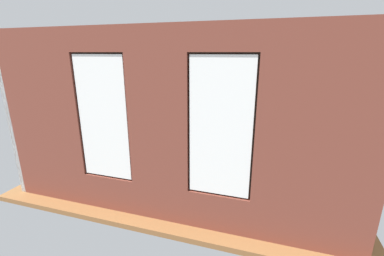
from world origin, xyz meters
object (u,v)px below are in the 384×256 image
(candle_jar, at_px, (185,140))
(cup_ceramic, at_px, (189,141))
(potted_plant_between_couches, at_px, (206,172))
(potted_plant_foreground_right, at_px, (146,113))
(remote_gray, at_px, (191,145))
(tv_flatscreen, at_px, (110,120))
(coffee_table, at_px, (189,145))
(media_console, at_px, (112,140))
(couch_left, at_px, (302,163))
(papasan_chair, at_px, (215,129))
(potted_plant_corner_far_left, at_px, (324,201))
(remote_black, at_px, (175,143))
(potted_plant_beside_window_right, at_px, (92,166))
(potted_plant_near_tv, at_px, (105,145))
(couch_by_window, at_px, (142,179))
(table_plant_small, at_px, (203,138))

(candle_jar, bearing_deg, cup_ceramic, 147.67)
(potted_plant_between_couches, height_order, potted_plant_foreground_right, potted_plant_foreground_right)
(remote_gray, relative_size, tv_flatscreen, 0.17)
(coffee_table, xyz_separation_m, cup_ceramic, (-0.00, 0.00, 0.11))
(coffee_table, bearing_deg, media_console, 1.10)
(media_console, bearing_deg, couch_left, 177.90)
(cup_ceramic, xyz_separation_m, papasan_chair, (-0.42, -1.49, -0.03))
(candle_jar, bearing_deg, papasan_chair, -112.72)
(tv_flatscreen, xyz_separation_m, papasan_chair, (-2.90, -1.53, -0.47))
(potted_plant_corner_far_left, bearing_deg, remote_black, -31.16)
(potted_plant_beside_window_right, bearing_deg, potted_plant_near_tv, -68.35)
(media_console, bearing_deg, potted_plant_between_couches, 150.19)
(candle_jar, bearing_deg, couch_by_window, 85.34)
(table_plant_small, relative_size, papasan_chair, 0.23)
(candle_jar, bearing_deg, potted_plant_beside_window_right, 60.05)
(candle_jar, xyz_separation_m, remote_black, (0.22, 0.22, -0.05))
(candle_jar, relative_size, remote_gray, 0.66)
(potted_plant_near_tv, bearing_deg, couch_by_window, 147.47)
(remote_gray, xyz_separation_m, tv_flatscreen, (2.57, -0.08, 0.48))
(potted_plant_between_couches, bearing_deg, couch_by_window, 2.10)
(couch_by_window, xyz_separation_m, remote_black, (0.04, -1.98, 0.11))
(media_console, xyz_separation_m, potted_plant_foreground_right, (-0.30, -1.74, 0.49))
(remote_gray, distance_m, potted_plant_beside_window_right, 2.61)
(couch_by_window, bearing_deg, coffee_table, -99.17)
(couch_by_window, distance_m, potted_plant_near_tv, 1.90)
(coffee_table, bearing_deg, potted_plant_near_tv, 29.42)
(potted_plant_corner_far_left, xyz_separation_m, potted_plant_foreground_right, (5.24, -3.90, 0.26))
(coffee_table, relative_size, candle_jar, 11.34)
(papasan_chair, bearing_deg, cup_ceramic, 74.19)
(couch_left, relative_size, cup_ceramic, 16.92)
(cup_ceramic, bearing_deg, potted_plant_corner_far_left, 144.25)
(couch_by_window, relative_size, remote_black, 10.66)
(couch_by_window, xyz_separation_m, couch_left, (-3.25, -1.85, 0.00))
(potted_plant_corner_far_left, bearing_deg, remote_gray, -35.08)
(media_console, relative_size, potted_plant_corner_far_left, 0.98)
(tv_flatscreen, distance_m, potted_plant_beside_window_right, 2.41)
(coffee_table, bearing_deg, couch_by_window, 80.83)
(papasan_chair, xyz_separation_m, potted_plant_between_couches, (-0.60, 3.54, 0.21))
(couch_left, xyz_separation_m, table_plant_small, (2.56, -0.39, 0.23))
(couch_by_window, xyz_separation_m, remote_gray, (-0.43, -1.98, 0.11))
(cup_ceramic, bearing_deg, potted_plant_between_couches, 116.40)
(tv_flatscreen, distance_m, potted_plant_between_couches, 4.04)
(couch_by_window, xyz_separation_m, table_plant_small, (-0.69, -2.24, 0.23))
(table_plant_small, bearing_deg, coffee_table, 21.94)
(remote_black, height_order, potted_plant_near_tv, potted_plant_near_tv)
(remote_gray, distance_m, tv_flatscreen, 2.62)
(media_console, bearing_deg, remote_black, 177.99)
(coffee_table, xyz_separation_m, table_plant_small, (-0.35, -0.14, 0.19))
(couch_by_window, bearing_deg, media_console, -43.82)
(tv_flatscreen, relative_size, potted_plant_corner_far_left, 0.83)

